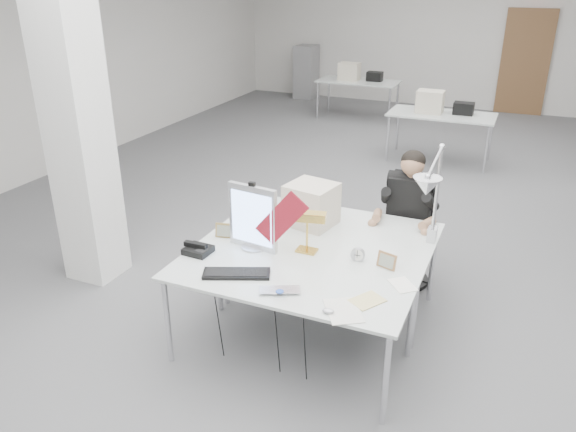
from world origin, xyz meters
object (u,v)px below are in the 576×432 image
laptop (280,294)px  architect_lamp (432,195)px  desk_main (290,275)px  monitor (253,217)px  beige_monitor (311,204)px  office_chair (407,232)px  bankers_lamp (307,234)px  seated_person (410,198)px  desk_phone (198,250)px

laptop → architect_lamp: bearing=26.5°
desk_main → monitor: (-0.44, 0.28, 0.28)m
laptop → beige_monitor: bearing=76.0°
desk_main → office_chair: bearing=70.2°
office_chair → bankers_lamp: bearing=-118.1°
bankers_lamp → office_chair: bearing=51.3°
office_chair → monitor: 1.66m
seated_person → laptop: size_ratio=3.30×
beige_monitor → architect_lamp: bearing=1.2°
architect_lamp → laptop: bearing=-141.9°
laptop → architect_lamp: architect_lamp is taller
office_chair → beige_monitor: (-0.73, -0.64, 0.40)m
office_chair → architect_lamp: size_ratio=1.07×
seated_person → bankers_lamp: bearing=-119.1°
desk_main → seated_person: size_ratio=1.95×
laptop → bankers_lamp: size_ratio=0.92×
monitor → architect_lamp: bearing=25.6°
desk_phone → architect_lamp: size_ratio=0.20×
laptop → desk_phone: 0.90m
seated_person → laptop: seated_person is taller
bankers_lamp → desk_phone: (-0.77, -0.36, -0.13)m
beige_monitor → architect_lamp: size_ratio=0.39×
bankers_lamp → beige_monitor: (-0.16, 0.50, 0.03)m
bankers_lamp → desk_phone: 0.86m
desk_phone → monitor: bearing=38.4°
desk_phone → architect_lamp: 1.84m
desk_main → architect_lamp: bearing=39.8°
seated_person → bankers_lamp: size_ratio=3.05×
desk_main → seated_person: 1.58m
seated_person → beige_monitor: seated_person is taller
seated_person → monitor: (-0.98, -1.20, 0.12)m
bankers_lamp → desk_main: bearing=-99.1°
desk_phone → seated_person: bearing=49.9°
laptop → beige_monitor: 1.22m
architect_lamp → seated_person: bearing=98.2°
office_chair → monitor: size_ratio=2.03×
desk_phone → bankers_lamp: bearing=27.8°
architect_lamp → monitor: bearing=-174.7°
office_chair → beige_monitor: beige_monitor is taller
seated_person → monitor: 1.56m
desk_main → desk_phone: bearing=178.6°
beige_monitor → desk_main: bearing=-67.5°
office_chair → laptop: (-0.50, -1.82, 0.23)m
seated_person → bankers_lamp: (-0.57, -1.09, 0.01)m
desk_main → office_chair: (0.55, 1.53, -0.21)m
bankers_lamp → desk_phone: size_ratio=1.51×
office_chair → seated_person: seated_person is taller
office_chair → architect_lamp: 1.13m
laptop → monitor: bearing=105.3°
desk_main → architect_lamp: architect_lamp is taller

